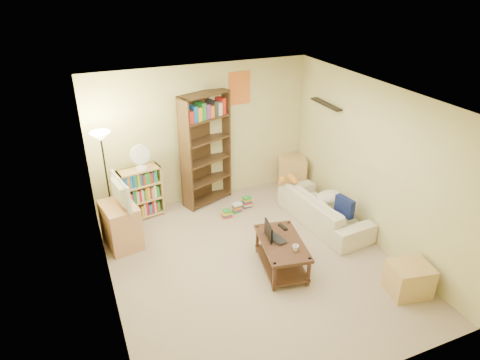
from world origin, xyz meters
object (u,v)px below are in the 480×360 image
Objects in this scene: coffee_table at (282,251)px; mug at (296,248)px; side_table at (291,172)px; tabby_cat at (290,179)px; laptop at (278,236)px; desk_fan at (140,157)px; tall_bookshelf at (206,147)px; television at (116,193)px; sofa at (324,210)px; short_bookshelf at (141,193)px; end_cabinet at (409,279)px; floor_lamp at (103,155)px; tv_stand at (121,225)px.

coffee_table is 8.77× the size of mug.
tabby_cat is at bearing -121.41° from side_table.
side_table is at bearing -45.69° from laptop.
tabby_cat is at bearing -16.28° from desk_fan.
television is at bearing -175.14° from tall_bookshelf.
coffee_table is at bearing 117.96° from sofa.
television is (-2.03, 1.49, 0.63)m from coffee_table.
short_bookshelf is at bearing -42.56° from television.
coffee_table is 2.12× the size of end_cabinet.
tabby_cat reaches higher than sofa.
tall_bookshelf is at bearing 108.71° from coffee_table.
coffee_table is at bearing -122.36° from tabby_cat.
side_table is (1.73, -0.08, -0.78)m from tall_bookshelf.
mug is 3.15m from floor_lamp.
television reaches higher than laptop.
coffee_table is 0.33m from mug.
short_bookshelf is 1.50× the size of side_table.
mug is at bearing -116.58° from tabby_cat.
side_table is (1.33, 2.49, -0.20)m from mug.
tabby_cat reaches higher than coffee_table.
tabby_cat is 2.60m from desk_fan.
tabby_cat is (-0.29, 0.67, 0.33)m from sofa.
mug is (-1.16, -1.06, 0.24)m from sofa.
laptop is 0.20× the size of tall_bookshelf.
mug reaches higher than sofa.
floor_lamp is at bearing 92.88° from tv_stand.
short_bookshelf is (0.47, 0.73, -0.47)m from television.
mug is at bearing -118.10° from side_table.
laptop is at bearing -39.22° from floor_lamp.
side_table is at bearing 61.90° from mug.
floor_lamp is at bearing 136.05° from mug.
laptop is at bearing -63.57° from short_bookshelf.
floor_lamp is (-2.10, 1.83, 1.12)m from coffee_table.
laptop is 0.23× the size of floor_lamp.
sofa is at bearing 43.53° from coffee_table.
television is 1.70× the size of desk_fan.
side_table is (3.42, 0.73, -0.05)m from tv_stand.
end_cabinet is (0.39, -2.59, -0.38)m from tabby_cat.
end_cabinet is at bearing -59.26° from short_bookshelf.
side_table is (0.46, 0.76, -0.29)m from tabby_cat.
laptop is at bearing -134.23° from television.
sofa is at bearing -96.78° from side_table.
sofa is 4.20× the size of desk_fan.
short_bookshelf is 2.96m from side_table.
side_table is at bearing -23.50° from tall_bookshelf.
tall_bookshelf is (1.69, 0.81, 0.16)m from television.
sofa is 1.66× the size of coffee_table.
tall_bookshelf is 3.91m from end_cabinet.
end_cabinet is at bearing -40.75° from floor_lamp.
laptop is at bearing 113.88° from sofa.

